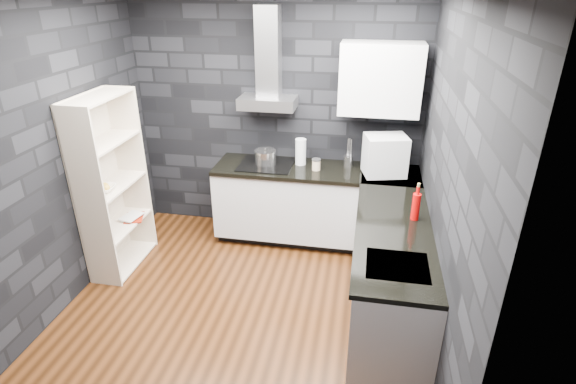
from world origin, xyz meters
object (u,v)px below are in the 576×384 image
(utensil_crock, at_px, (348,161))
(appliance_garage, at_px, (385,155))
(pot, at_px, (265,158))
(glass_vase, at_px, (301,152))
(bookshelf, at_px, (112,186))
(storage_jar, at_px, (316,165))
(red_bottle, at_px, (416,207))
(fruit_bowl, at_px, (103,189))

(utensil_crock, relative_size, appliance_garage, 0.31)
(pot, xyz_separation_m, appliance_garage, (1.27, -0.09, 0.15))
(glass_vase, bearing_deg, utensil_crock, 1.61)
(utensil_crock, relative_size, bookshelf, 0.07)
(storage_jar, height_order, bookshelf, bookshelf)
(red_bottle, xyz_separation_m, fruit_bowl, (-2.88, 0.01, -0.08))
(storage_jar, xyz_separation_m, appliance_garage, (0.70, -0.03, 0.17))
(glass_vase, xyz_separation_m, bookshelf, (-1.74, -0.91, -0.14))
(utensil_crock, xyz_separation_m, fruit_bowl, (-2.26, -1.07, -0.03))
(pot, xyz_separation_m, glass_vase, (0.38, 0.08, 0.06))
(pot, distance_m, bookshelf, 1.59)
(pot, bearing_deg, red_bottle, -33.02)
(storage_jar, relative_size, bookshelf, 0.06)
(glass_vase, bearing_deg, appliance_garage, -10.39)
(red_bottle, bearing_deg, bookshelf, 176.85)
(glass_vase, distance_m, bookshelf, 1.96)
(pot, bearing_deg, appliance_garage, -3.96)
(glass_vase, xyz_separation_m, fruit_bowl, (-1.74, -1.06, -0.11))
(pot, relative_size, bookshelf, 0.13)
(pot, distance_m, fruit_bowl, 1.68)
(glass_vase, distance_m, storage_jar, 0.25)
(storage_jar, distance_m, red_bottle, 1.34)
(pot, distance_m, storage_jar, 0.57)
(utensil_crock, relative_size, fruit_bowl, 0.60)
(storage_jar, distance_m, bookshelf, 2.08)
(glass_vase, distance_m, utensil_crock, 0.53)
(storage_jar, bearing_deg, utensil_crock, 24.05)
(pot, distance_m, red_bottle, 1.82)
(utensil_crock, bearing_deg, red_bottle, -59.93)
(glass_vase, height_order, storage_jar, glass_vase)
(utensil_crock, bearing_deg, storage_jar, -155.95)
(appliance_garage, height_order, red_bottle, appliance_garage)
(storage_jar, relative_size, fruit_bowl, 0.51)
(storage_jar, relative_size, utensil_crock, 0.85)
(utensil_crock, distance_m, appliance_garage, 0.44)
(appliance_garage, bearing_deg, bookshelf, -178.28)
(storage_jar, bearing_deg, glass_vase, 144.85)
(utensil_crock, bearing_deg, bookshelf, -157.74)
(pot, xyz_separation_m, storage_jar, (0.57, -0.06, -0.03))
(glass_vase, bearing_deg, bookshelf, -152.36)
(storage_jar, bearing_deg, red_bottle, -44.27)
(fruit_bowl, bearing_deg, red_bottle, -0.19)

